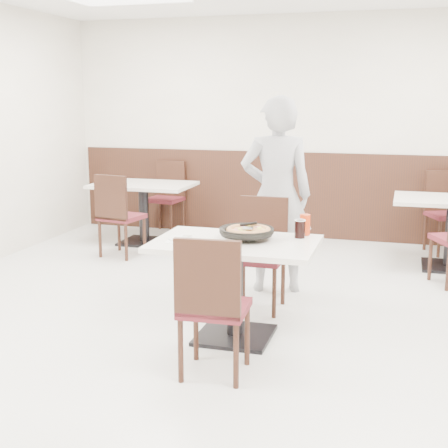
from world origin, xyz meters
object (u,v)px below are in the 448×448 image
(bg_chair_left_far, at_px, (165,198))
(chair_far, at_px, (258,255))
(bg_table_left, at_px, (144,213))
(bg_chair_left_near, at_px, (122,215))
(pizza_pan, at_px, (247,234))
(pizza, at_px, (248,232))
(chair_near, at_px, (215,305))
(red_cup, at_px, (305,225))
(main_table, at_px, (235,290))
(bg_chair_right_far, at_px, (448,213))
(side_plate, at_px, (180,239))
(diner_person, at_px, (276,195))
(cola_glass, at_px, (300,229))

(bg_chair_left_far, bearing_deg, chair_far, 131.97)
(bg_table_left, relative_size, bg_chair_left_near, 1.26)
(pizza_pan, xyz_separation_m, pizza, (0.02, -0.02, 0.02))
(chair_near, bearing_deg, red_cup, 64.12)
(pizza, xyz_separation_m, bg_chair_left_far, (-1.97, 3.28, -0.34))
(chair_far, relative_size, bg_chair_left_far, 1.00)
(chair_near, xyz_separation_m, chair_far, (-0.02, 1.33, 0.00))
(pizza, bearing_deg, main_table, -147.68)
(bg_chair_right_far, bearing_deg, red_cup, 43.15)
(bg_table_left, distance_m, bg_chair_right_far, 3.62)
(pizza, bearing_deg, red_cup, 38.94)
(chair_far, xyz_separation_m, bg_chair_left_far, (-1.90, 2.65, 0.00))
(side_plate, distance_m, diner_person, 1.41)
(bg_chair_left_far, relative_size, bg_chair_right_far, 1.00)
(chair_near, bearing_deg, side_plate, 124.73)
(chair_near, relative_size, pizza, 3.18)
(chair_far, height_order, bg_chair_right_far, same)
(bg_chair_left_near, xyz_separation_m, bg_chair_right_far, (3.57, 1.16, 0.00))
(chair_near, distance_m, bg_table_left, 3.86)
(cola_glass, bearing_deg, bg_chair_left_far, 126.93)
(pizza, relative_size, bg_chair_left_far, 0.31)
(red_cup, xyz_separation_m, diner_person, (-0.41, 0.90, 0.07))
(chair_near, height_order, side_plate, chair_near)
(side_plate, bearing_deg, bg_chair_right_far, 57.45)
(bg_chair_right_far, bearing_deg, bg_chair_left_far, -25.72)
(main_table, bearing_deg, bg_table_left, 125.30)
(pizza_pan, xyz_separation_m, bg_table_left, (-1.97, 2.62, -0.42))
(pizza_pan, distance_m, bg_chair_left_near, 2.79)
(red_cup, bearing_deg, bg_table_left, 135.33)
(pizza_pan, xyz_separation_m, bg_chair_left_near, (-1.96, 1.96, -0.32))
(bg_table_left, xyz_separation_m, bg_chair_left_near, (0.01, -0.66, 0.10))
(pizza, xyz_separation_m, diner_person, (-0.04, 1.20, 0.09))
(chair_far, xyz_separation_m, side_plate, (-0.42, -0.75, 0.28))
(bg_chair_left_near, xyz_separation_m, bg_chair_left_far, (0.01, 1.29, 0.00))
(chair_near, bearing_deg, pizza_pan, 84.65)
(chair_near, bearing_deg, chair_far, 87.74)
(side_plate, bearing_deg, chair_far, 60.62)
(chair_near, height_order, pizza_pan, chair_near)
(cola_glass, distance_m, bg_chair_left_far, 3.88)
(main_table, height_order, red_cup, red_cup)
(pizza, height_order, red_cup, red_cup)
(pizza, xyz_separation_m, side_plate, (-0.49, -0.13, -0.05))
(cola_glass, height_order, diner_person, diner_person)
(main_table, relative_size, bg_chair_right_far, 1.26)
(pizza, relative_size, diner_person, 0.17)
(bg_table_left, relative_size, bg_chair_left_far, 1.26)
(chair_far, relative_size, bg_chair_right_far, 1.00)
(cola_glass, xyz_separation_m, red_cup, (0.02, 0.11, 0.02))
(side_plate, distance_m, bg_table_left, 3.17)
(chair_near, distance_m, side_plate, 0.78)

